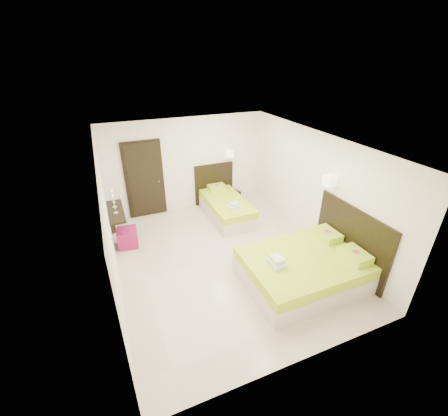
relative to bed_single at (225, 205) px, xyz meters
name	(u,v)px	position (x,y,z in m)	size (l,w,h in m)	color
floor	(225,258)	(-0.79, -1.84, -0.30)	(5.50, 5.50, 0.00)	beige
bed_single	(225,205)	(0.00, 0.00, 0.00)	(1.18, 1.97, 1.63)	beige
bed_double	(306,267)	(0.41, -3.14, 0.04)	(2.27, 1.93, 1.87)	beige
nightstand	(232,197)	(0.51, 0.68, -0.12)	(0.40, 0.35, 0.35)	black
ottoman	(128,238)	(-2.72, -0.51, -0.08)	(0.44, 0.44, 0.44)	maroon
door	(145,180)	(-1.99, 0.85, 0.75)	(1.02, 0.15, 2.14)	black
console_shelf	(115,212)	(-2.88, -0.24, 0.52)	(0.35, 1.20, 0.78)	black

